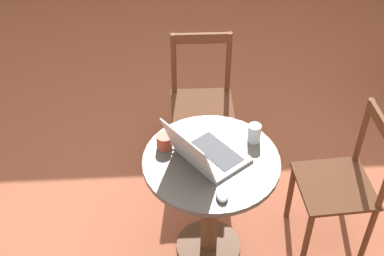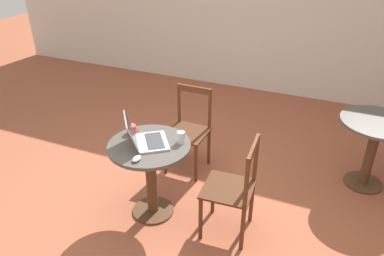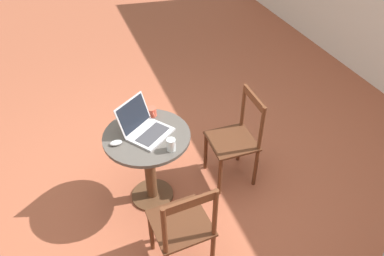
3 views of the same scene
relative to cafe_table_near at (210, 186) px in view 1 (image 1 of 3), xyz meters
name	(u,v)px [view 1 (image 1 of 3)]	position (x,y,z in m)	size (l,w,h in m)	color
ground_plane	(231,232)	(0.15, 0.10, -0.55)	(16.00, 16.00, 0.00)	#9E5138
cafe_table_near	(210,186)	(0.00, 0.00, 0.00)	(0.73, 0.73, 0.75)	#51331E
chair_near_back	(202,104)	(0.01, 0.83, -0.09)	(0.42, 0.42, 0.93)	#562D19
chair_near_right	(342,185)	(0.76, 0.05, -0.09)	(0.44, 0.44, 0.93)	#562D19
laptop	(206,153)	(-0.03, 0.00, 0.25)	(0.48, 0.47, 0.27)	#B7B7BC
mouse	(222,195)	(0.03, -0.26, 0.22)	(0.06, 0.10, 0.03)	#B7B7BC
mug	(165,141)	(-0.24, 0.11, 0.24)	(0.12, 0.08, 0.08)	#C64C38
drinking_glass	(254,133)	(0.24, 0.14, 0.25)	(0.07, 0.07, 0.11)	silver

